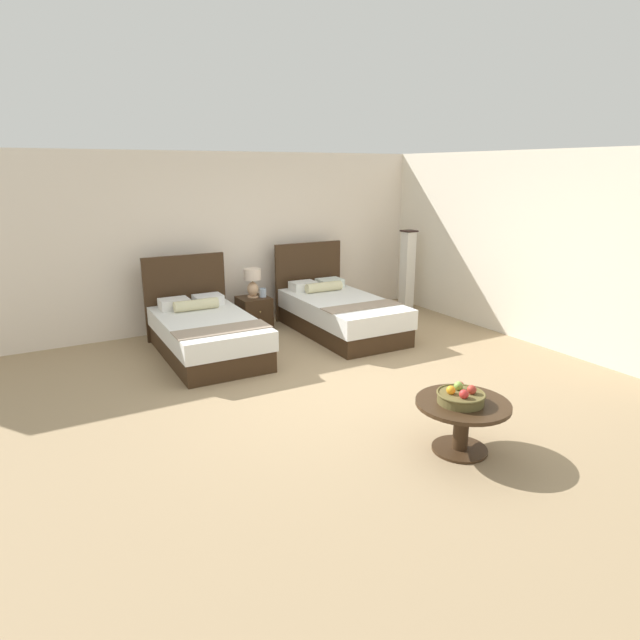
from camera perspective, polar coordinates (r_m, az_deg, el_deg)
The scene contains 12 objects.
ground_plane at distance 6.44m, azimuth 1.94°, elevation -6.51°, with size 10.06×9.68×0.02m, color #A08561.
wall_back at distance 8.76m, azimuth -8.60°, elevation 8.41°, with size 10.06×0.12×2.68m, color silver.
wall_side_right at distance 8.47m, azimuth 19.61°, elevation 7.43°, with size 0.12×5.28×2.68m, color silver.
bed_near_window at distance 7.38m, azimuth -11.95°, elevation -1.35°, with size 1.21×2.06×1.23m.
bed_near_corner at distance 8.22m, azimuth 2.02°, elevation 0.79°, with size 1.21×2.23×1.26m.
nightstand at distance 8.47m, azimuth -6.97°, elevation 0.73°, with size 0.46×0.48×0.51m.
table_lamp at distance 8.37m, azimuth -7.14°, elevation 4.21°, with size 0.26×0.26×0.44m.
vase at distance 8.41m, azimuth -6.07°, elevation 2.89°, with size 0.11×0.11×0.14m.
coffee_table at distance 4.97m, azimuth 14.76°, elevation -9.77°, with size 0.82×0.82×0.47m.
fruit_bowl at distance 4.86m, azimuth 14.65°, elevation -7.82°, with size 0.42×0.42×0.16m.
loose_apple at distance 5.14m, azimuth 14.56°, elevation -6.74°, with size 0.08×0.08×0.08m.
floor_lamp_corner at distance 9.60m, azimuth 9.20°, elevation 5.16°, with size 0.23×0.23×1.40m.
Camera 1 is at (-3.15, -5.06, 2.43)m, focal length 30.31 mm.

